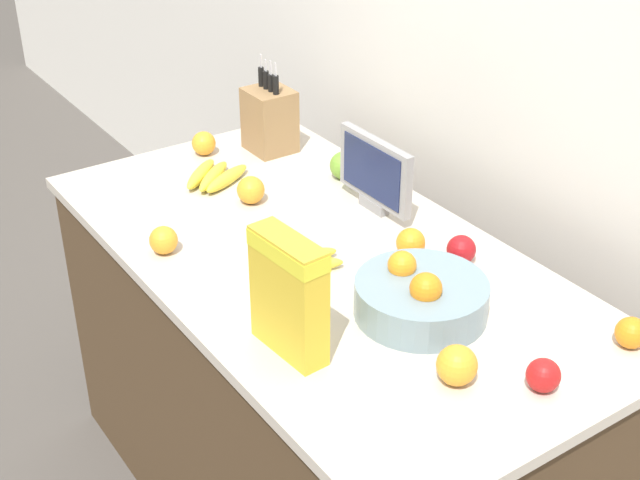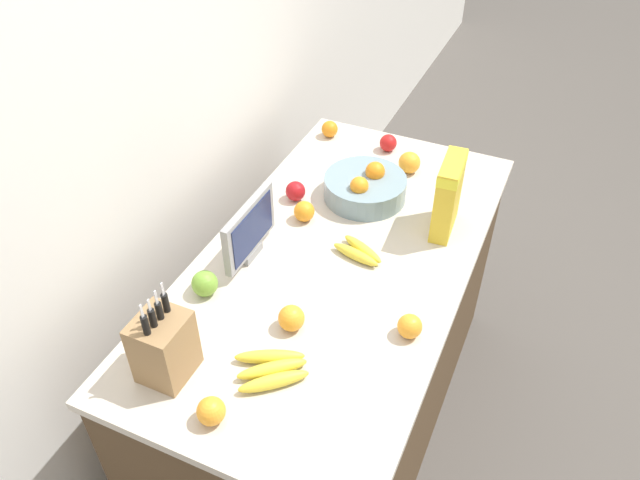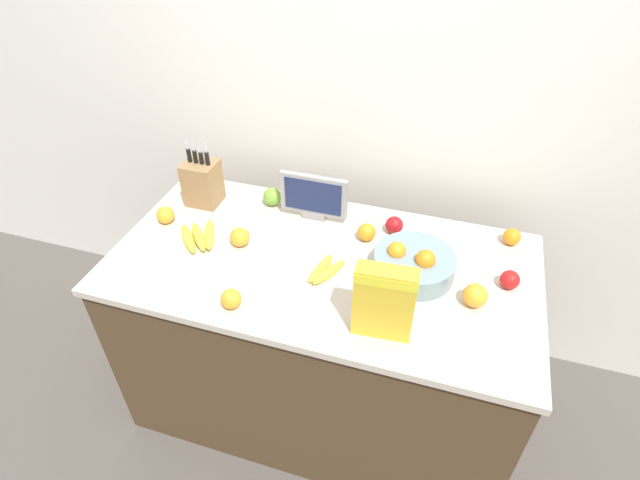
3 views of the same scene
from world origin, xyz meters
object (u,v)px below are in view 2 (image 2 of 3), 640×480
object	(u,v)px
orange_mid_left	(409,163)
orange_back_center	(410,326)
orange_mid_right	(330,129)
apple_near_bananas	(295,191)
apple_by_knife_block	(388,143)
fruit_bowl	(365,187)
small_monitor	(250,230)
apple_rightmost	(205,283)
orange_front_left	(211,411)
cereal_box	(449,193)
banana_bunch_right	(272,369)
knife_block	(164,346)
orange_front_right	(304,211)
banana_bunch_left	(359,252)
orange_near_bowl	(293,319)

from	to	relation	value
orange_mid_left	orange_back_center	xyz separation A→B (m)	(-0.79, -0.26, -0.01)
orange_mid_right	apple_near_bananas	bearing A→B (deg)	-172.01
apple_by_knife_block	orange_mid_left	world-z (taller)	orange_mid_left
fruit_bowl	apple_by_knife_block	xyz separation A→B (m)	(0.34, 0.03, -0.01)
small_monitor	apple_rightmost	xyz separation A→B (m)	(-0.21, 0.05, -0.07)
orange_front_left	cereal_box	bearing A→B (deg)	-17.98
small_monitor	apple_near_bananas	distance (m)	0.35
small_monitor	apple_by_knife_block	xyz separation A→B (m)	(0.79, -0.19, -0.08)
small_monitor	banana_bunch_right	bearing A→B (deg)	-144.58
small_monitor	orange_front_left	world-z (taller)	small_monitor
orange_mid_right	knife_block	bearing A→B (deg)	-175.86
small_monitor	orange_mid_right	bearing A→B (deg)	5.12
orange_mid_left	orange_front_right	size ratio (longest dim) A/B	1.15
orange_mid_left	banana_bunch_right	bearing A→B (deg)	178.23
banana_bunch_left	orange_front_right	bearing A→B (deg)	67.91
banana_bunch_right	orange_front_left	size ratio (longest dim) A/B	3.07
apple_rightmost	banana_bunch_left	bearing A→B (deg)	-46.01
apple_near_bananas	orange_front_left	bearing A→B (deg)	-166.79
apple_near_bananas	orange_front_right	distance (m)	0.12
knife_block	orange_mid_left	bearing A→B (deg)	-13.85
banana_bunch_right	apple_near_bananas	distance (m)	0.79
cereal_box	apple_near_bananas	bearing A→B (deg)	92.32
fruit_bowl	orange_near_bowl	world-z (taller)	fruit_bowl
small_monitor	apple_rightmost	distance (m)	0.22
banana_bunch_right	apple_by_knife_block	bearing A→B (deg)	4.44
banana_bunch_left	apple_near_bananas	size ratio (longest dim) A/B	2.53
cereal_box	banana_bunch_right	distance (m)	0.84
fruit_bowl	orange_mid_right	xyz separation A→B (m)	(0.34, 0.29, -0.01)
orange_near_bowl	orange_mid_right	bearing A→B (deg)	17.94
knife_block	orange_front_left	size ratio (longest dim) A/B	4.01
cereal_box	orange_front_right	xyz separation A→B (m)	(-0.16, 0.46, -0.11)
orange_front_right	banana_bunch_right	bearing A→B (deg)	-162.03
fruit_bowl	banana_bunch_left	bearing A→B (deg)	-162.30
small_monitor	orange_back_center	xyz separation A→B (m)	(-0.11, -0.57, -0.08)
fruit_bowl	apple_near_bananas	size ratio (longest dim) A/B	4.13
knife_block	apple_rightmost	distance (m)	0.31
orange_front_right	orange_mid_right	bearing A→B (deg)	14.62
apple_by_knife_block	orange_front_right	world-z (taller)	orange_front_right
knife_block	banana_bunch_left	distance (m)	0.71
apple_by_knife_block	orange_near_bowl	size ratio (longest dim) A/B	0.90
small_monitor	orange_back_center	size ratio (longest dim) A/B	3.97
orange_back_center	knife_block	bearing A→B (deg)	125.13
orange_near_bowl	orange_front_right	world-z (taller)	orange_near_bowl
banana_bunch_left	cereal_box	bearing A→B (deg)	-39.62
orange_mid_left	orange_near_bowl	distance (m)	0.91
apple_rightmost	orange_near_bowl	xyz separation A→B (m)	(-0.02, -0.31, -0.00)
small_monitor	apple_near_bananas	world-z (taller)	small_monitor
orange_mid_left	orange_front_left	size ratio (longest dim) A/B	1.14
apple_rightmost	orange_back_center	xyz separation A→B (m)	(0.09, -0.62, -0.00)
banana_bunch_left	orange_near_bowl	xyz separation A→B (m)	(-0.37, 0.06, 0.02)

